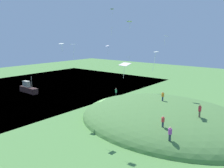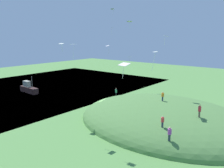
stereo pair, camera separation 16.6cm
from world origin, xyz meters
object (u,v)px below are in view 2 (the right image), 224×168
Objects in this scene: kite_5 at (129,57)px; person_walking_path at (163,95)px; boat_on_lake at (29,89)px; kite_6 at (124,65)px; kite_11 at (166,36)px; kite_8 at (155,54)px; kite_10 at (112,9)px; kite_4 at (73,45)px; kite_9 at (130,22)px; person_watching_kites at (116,91)px; person_on_hilltop at (200,109)px; person_with_child at (170,132)px; kite_1 at (61,44)px; kite_7 at (112,29)px; person_near_shore at (163,120)px; kite_0 at (108,46)px.

person_walking_path is at bearing -40.48° from kite_5.
kite_6 is (40.69, -13.68, 10.63)m from boat_on_lake.
person_walking_path is 1.09× the size of kite_11.
kite_8 is 40.10m from kite_10.
kite_9 is at bearing 101.64° from kite_4.
person_watching_kites is 26.76m from kite_6.
person_walking_path reaches higher than person_on_hilltop.
person_with_child is 1.35× the size of kite_1.
person_on_hilltop is 15.05m from kite_6.
kite_11 is (13.07, -9.34, -2.98)m from kite_9.
kite_7 reaches higher than person_walking_path.
person_near_shore is 1.00× the size of kite_9.
person_on_hilltop is 11.45m from kite_11.
kite_5 is at bearing 137.50° from kite_11.
kite_10 is at bearing 118.86° from kite_4.
kite_7 is (3.79, -2.82, 4.29)m from kite_0.
person_on_hilltop is at bearing -3.98° from kite_11.
kite_1 reaches higher than kite_0.
kite_7 reaches higher than person_on_hilltop.
kite_5 is (-8.81, 26.38, -4.01)m from kite_4.
kite_5 is 1.17× the size of kite_7.
kite_7 is at bearing 137.07° from kite_8.
kite_6 is 3.69m from kite_8.
person_on_hilltop is at bearing 60.23° from person_near_shore.
kite_0 is 1.28× the size of kite_7.
kite_10 is (-26.90, 22.85, 17.61)m from person_near_shore.
kite_1 is at bearing -24.22° from person_on_hilltop.
person_on_hilltop is at bearing -35.41° from kite_5.
kite_5 is at bearing 123.97° from kite_6.
kite_4 is at bearing -61.14° from kite_10.
kite_10 reaches higher than person_on_hilltop.
person_watching_kites is at bearing -110.35° from kite_9.
kite_0 is 1.09× the size of kite_4.
person_near_shore is 0.89× the size of kite_10.
kite_11 is at bearing -35.76° from kite_10.
kite_9 is at bearing -36.04° from kite_10.
kite_4 is at bearing -157.45° from person_near_shore.
kite_4 is 1.18× the size of kite_10.
kite_8 is at bearing -50.69° from kite_5.
kite_11 reaches higher than person_near_shore.
kite_9 reaches higher than kite_4.
kite_6 is at bearing -18.92° from kite_1.
kite_0 is 12.83m from kite_9.
kite_4 is 1.00× the size of kite_5.
kite_1 reaches higher than person_with_child.
kite_8 reaches higher than boat_on_lake.
person_walking_path is at bearing 118.69° from person_near_shore.
kite_4 reaches higher than kite_6.
kite_5 is 1.18× the size of kite_10.
kite_4 is 1.44× the size of kite_11.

